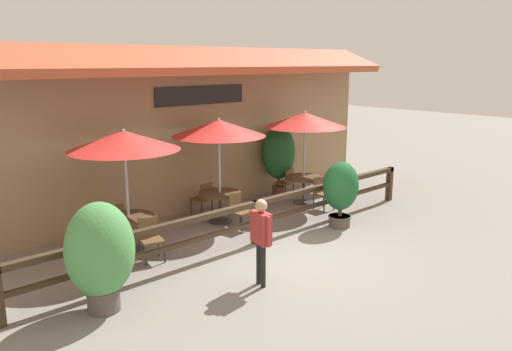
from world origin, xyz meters
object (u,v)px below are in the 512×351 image
chair_near_streetside (150,237)px  chair_far_wallside (286,181)px  chair_near_wallside (113,221)px  chair_middle_wallside (203,197)px  potted_plant_small_flowering (341,189)px  potted_plant_broad_leaf (100,253)px  chair_middle_streetside (239,210)px  dining_table_far (304,182)px  dining_table_near (129,223)px  patio_umbrella_near (124,141)px  potted_plant_corner_fern (279,154)px  patio_umbrella_middle (219,128)px  pedestrian (261,231)px  patio_umbrella_far (305,120)px  chair_far_streetside (322,192)px  dining_table_middle (220,198)px

chair_near_streetside → chair_far_wallside: (5.32, 1.45, 0.00)m
chair_near_wallside → chair_middle_wallside: same height
potted_plant_small_flowering → potted_plant_broad_leaf: size_ratio=0.89×
chair_middle_streetside → dining_table_far: 2.82m
chair_near_streetside → potted_plant_small_flowering: potted_plant_small_flowering is taller
dining_table_near → chair_middle_wallside: bearing=20.2°
patio_umbrella_near → dining_table_near: bearing=-90.0°
chair_near_wallside → potted_plant_corner_fern: potted_plant_corner_fern is taller
patio_umbrella_middle → potted_plant_corner_fern: bearing=16.0°
chair_middle_streetside → chair_middle_wallside: bearing=79.7°
patio_umbrella_middle → chair_middle_streetside: 1.98m
chair_middle_wallside → potted_plant_broad_leaf: size_ratio=0.48×
potted_plant_small_flowering → pedestrian: potted_plant_small_flowering is taller
patio_umbrella_middle → dining_table_far: (2.75, -0.25, -1.71)m
patio_umbrella_middle → chair_middle_streetside: patio_umbrella_middle is taller
dining_table_far → patio_umbrella_near: bearing=179.9°
chair_middle_wallside → patio_umbrella_far: 3.42m
patio_umbrella_near → chair_middle_wallside: 3.33m
dining_table_near → dining_table_far: same height
dining_table_near → potted_plant_corner_fern: potted_plant_corner_fern is taller
potted_plant_small_flowering → chair_far_wallside: bearing=70.8°
dining_table_far → chair_far_streetside: (-0.07, -0.73, -0.12)m
chair_near_wallside → chair_far_streetside: (5.23, -1.48, 0.00)m
chair_near_streetside → potted_plant_corner_fern: potted_plant_corner_fern is taller
dining_table_near → chair_middle_streetside: size_ratio=1.23×
patio_umbrella_middle → chair_far_streetside: patio_umbrella_middle is taller
patio_umbrella_near → chair_near_wallside: size_ratio=2.99×
chair_near_streetside → dining_table_far: (5.27, 0.72, 0.12)m
patio_umbrella_far → potted_plant_broad_leaf: (-6.90, -2.01, -1.35)m
dining_table_far → potted_plant_corner_fern: 1.25m
dining_table_near → chair_near_wallside: bearing=88.4°
chair_near_wallside → chair_far_wallside: (5.36, -0.01, 0.00)m
dining_table_middle → chair_far_streetside: 2.86m
patio_umbrella_far → chair_far_wallside: (0.05, 0.73, -1.84)m
chair_middle_streetside → potted_plant_broad_leaf: (-4.12, -1.52, 0.48)m
dining_table_middle → chair_far_streetside: size_ratio=1.23×
patio_umbrella_near → pedestrian: bearing=-74.0°
chair_near_wallside → chair_far_wallside: bearing=-179.5°
dining_table_far → pedestrian: 5.40m
chair_near_wallside → chair_far_streetside: size_ratio=1.00×
patio_umbrella_middle → chair_middle_streetside: (-0.02, -0.73, -1.84)m
patio_umbrella_near → chair_middle_wallside: (2.61, 0.96, -1.84)m
pedestrian → potted_plant_corner_fern: bearing=144.5°
patio_umbrella_middle → potted_plant_corner_fern: patio_umbrella_middle is taller
dining_table_far → chair_far_wallside: (0.05, 0.73, -0.12)m
chair_far_wallside → dining_table_near: bearing=-1.6°
patio_umbrella_middle → potted_plant_corner_fern: size_ratio=1.23×
potted_plant_corner_fern → patio_umbrella_far: bearing=-94.7°
dining_table_middle → chair_middle_streetside: (-0.02, -0.73, -0.12)m
chair_near_streetside → chair_far_wallside: size_ratio=1.00×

